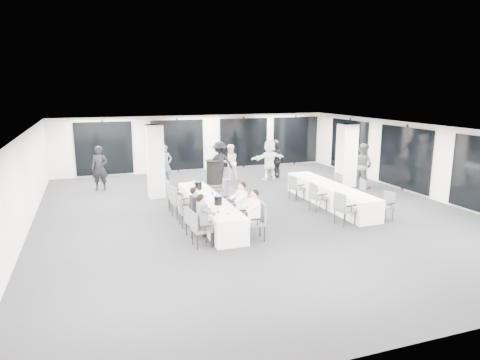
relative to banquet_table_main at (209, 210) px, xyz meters
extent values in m
cube|color=#27272C|center=(1.71, 0.42, -0.39)|extent=(14.00, 16.00, 0.02)
cube|color=white|center=(1.71, 0.42, 2.43)|extent=(14.00, 16.00, 0.02)
cube|color=silver|center=(-5.30, 0.42, 1.02)|extent=(0.02, 16.00, 2.80)
cube|color=silver|center=(8.72, 0.42, 1.02)|extent=(0.02, 16.00, 2.80)
cube|color=silver|center=(1.71, 8.43, 1.02)|extent=(14.00, 0.02, 2.80)
cube|color=silver|center=(1.71, -7.59, 1.02)|extent=(14.00, 0.02, 2.80)
cube|color=black|center=(1.71, 8.36, 0.98)|extent=(13.60, 0.06, 2.50)
cube|color=black|center=(8.65, 1.42, 0.98)|extent=(0.06, 14.00, 2.50)
cube|color=silver|center=(-1.09, 3.62, 1.02)|extent=(0.60, 0.60, 2.80)
cube|color=silver|center=(5.91, 1.42, 1.02)|extent=(0.60, 0.60, 2.80)
cube|color=white|center=(0.00, 0.00, 0.00)|extent=(0.90, 5.00, 0.75)
cube|color=white|center=(4.62, 0.39, 0.00)|extent=(0.90, 5.00, 0.75)
cylinder|color=black|center=(1.67, 5.18, 0.14)|extent=(0.66, 0.66, 1.03)
cylinder|color=black|center=(1.67, 5.18, 0.65)|extent=(0.75, 0.75, 0.02)
cube|color=#4F5257|center=(-0.75, -2.06, 0.08)|extent=(0.51, 0.53, 0.08)
cube|color=#4F5257|center=(-0.97, -2.08, 0.35)|extent=(0.11, 0.47, 0.46)
cylinder|color=black|center=(-0.97, -1.88, -0.17)|extent=(0.04, 0.04, 0.41)
cylinder|color=black|center=(-0.93, -2.28, -0.17)|extent=(0.04, 0.04, 0.41)
cylinder|color=black|center=(-0.57, -1.84, -0.17)|extent=(0.04, 0.04, 0.41)
cylinder|color=black|center=(-0.53, -2.24, -0.17)|extent=(0.04, 0.04, 0.41)
cube|color=black|center=(-0.78, -1.81, 0.25)|extent=(0.34, 0.08, 0.04)
cube|color=black|center=(-0.72, -2.31, 0.25)|extent=(0.34, 0.08, 0.04)
cube|color=#4F5257|center=(-0.75, -1.24, 0.03)|extent=(0.49, 0.50, 0.07)
cube|color=#4F5257|center=(-0.95, -1.27, 0.28)|extent=(0.13, 0.42, 0.42)
cylinder|color=black|center=(-0.96, -1.09, -0.19)|extent=(0.03, 0.03, 0.37)
cylinder|color=black|center=(-0.90, -1.45, -0.19)|extent=(0.03, 0.03, 0.37)
cylinder|color=black|center=(-0.60, -1.03, -0.19)|extent=(0.03, 0.03, 0.37)
cylinder|color=black|center=(-0.54, -1.38, -0.19)|extent=(0.03, 0.03, 0.37)
cube|color=black|center=(-0.79, -1.01, 0.19)|extent=(0.31, 0.09, 0.04)
cube|color=black|center=(-0.71, -1.46, 0.19)|extent=(0.31, 0.09, 0.04)
cube|color=#4F5257|center=(-0.75, -0.26, 0.06)|extent=(0.45, 0.47, 0.08)
cube|color=#4F5257|center=(-0.96, -0.26, 0.33)|extent=(0.06, 0.45, 0.45)
cylinder|color=black|center=(-0.94, -0.06, -0.18)|extent=(0.04, 0.04, 0.40)
cylinder|color=black|center=(-0.95, -0.45, -0.18)|extent=(0.04, 0.04, 0.40)
cylinder|color=black|center=(-0.55, -0.07, -0.18)|extent=(0.04, 0.04, 0.40)
cylinder|color=black|center=(-0.56, -0.46, -0.18)|extent=(0.04, 0.04, 0.40)
cube|color=black|center=(-0.75, -0.02, 0.23)|extent=(0.33, 0.04, 0.04)
cube|color=black|center=(-0.75, -0.50, 0.23)|extent=(0.33, 0.04, 0.04)
cube|color=#4F5257|center=(-0.75, 0.71, 0.12)|extent=(0.59, 0.61, 0.09)
cube|color=#4F5257|center=(-0.99, 0.67, 0.41)|extent=(0.16, 0.51, 0.50)
cylinder|color=black|center=(-1.01, 0.89, -0.15)|extent=(0.04, 0.04, 0.45)
cylinder|color=black|center=(-0.92, 0.46, -0.15)|extent=(0.04, 0.04, 0.45)
cylinder|color=black|center=(-0.58, 0.97, -0.15)|extent=(0.04, 0.04, 0.45)
cylinder|color=black|center=(-0.49, 0.54, -0.15)|extent=(0.04, 0.04, 0.45)
cube|color=black|center=(-0.80, 0.98, 0.30)|extent=(0.37, 0.11, 0.04)
cube|color=black|center=(-0.70, 0.44, 0.30)|extent=(0.37, 0.11, 0.04)
cube|color=#4F5257|center=(-0.75, 1.63, 0.09)|extent=(0.52, 0.54, 0.08)
cube|color=#4F5257|center=(-0.98, 1.65, 0.37)|extent=(0.10, 0.48, 0.48)
cylinder|color=black|center=(-0.94, 1.85, -0.16)|extent=(0.04, 0.04, 0.43)
cylinder|color=black|center=(-0.98, 1.44, -0.16)|extent=(0.04, 0.04, 0.43)
cylinder|color=black|center=(-0.52, 1.82, -0.16)|extent=(0.04, 0.04, 0.43)
cylinder|color=black|center=(-0.56, 1.40, -0.16)|extent=(0.04, 0.04, 0.43)
cube|color=black|center=(-0.73, 1.89, 0.27)|extent=(0.36, 0.07, 0.04)
cube|color=black|center=(-0.77, 1.37, 0.27)|extent=(0.36, 0.07, 0.04)
cube|color=#4F5257|center=(0.75, -2.08, 0.12)|extent=(0.56, 0.58, 0.09)
cube|color=#4F5257|center=(0.99, -2.10, 0.41)|extent=(0.12, 0.51, 0.50)
cylinder|color=black|center=(0.94, -2.32, -0.15)|extent=(0.04, 0.04, 0.45)
cylinder|color=black|center=(0.99, -1.88, -0.15)|extent=(0.04, 0.04, 0.45)
cylinder|color=black|center=(0.51, -2.27, -0.15)|extent=(0.04, 0.04, 0.45)
cylinder|color=black|center=(0.56, -1.84, -0.15)|extent=(0.04, 0.04, 0.45)
cube|color=black|center=(0.72, -2.35, 0.30)|extent=(0.38, 0.08, 0.04)
cube|color=black|center=(0.78, -1.80, 0.30)|extent=(0.38, 0.08, 0.04)
cube|color=#4F5257|center=(0.75, -1.06, 0.09)|extent=(0.58, 0.59, 0.08)
cube|color=#4F5257|center=(0.97, -1.11, 0.37)|extent=(0.17, 0.48, 0.47)
cylinder|color=black|center=(0.90, -1.31, -0.16)|extent=(0.04, 0.04, 0.42)
cylinder|color=black|center=(1.00, -0.91, -0.16)|extent=(0.04, 0.04, 0.42)
cylinder|color=black|center=(0.50, -1.21, -0.16)|extent=(0.04, 0.04, 0.42)
cylinder|color=black|center=(0.60, -0.81, -0.16)|extent=(0.04, 0.04, 0.42)
cube|color=black|center=(0.69, -1.31, 0.26)|extent=(0.35, 0.12, 0.04)
cube|color=black|center=(0.81, -0.81, 0.26)|extent=(0.35, 0.12, 0.04)
cube|color=#4F5257|center=(0.75, -0.21, 0.03)|extent=(0.50, 0.52, 0.07)
cube|color=#4F5257|center=(0.95, -0.17, 0.28)|extent=(0.14, 0.42, 0.42)
cylinder|color=black|center=(0.97, -0.35, -0.19)|extent=(0.03, 0.03, 0.37)
cylinder|color=black|center=(0.89, 0.00, -0.19)|extent=(0.03, 0.03, 0.37)
cylinder|color=black|center=(0.61, -0.43, -0.19)|extent=(0.03, 0.03, 0.37)
cylinder|color=black|center=(0.53, -0.07, -0.19)|extent=(0.03, 0.03, 0.37)
cube|color=black|center=(0.80, -0.44, 0.19)|extent=(0.31, 0.10, 0.04)
cube|color=black|center=(0.70, 0.01, 0.19)|extent=(0.31, 0.10, 0.04)
cube|color=#4F5257|center=(0.75, 0.48, 0.04)|extent=(0.48, 0.50, 0.07)
cube|color=#4F5257|center=(0.95, 0.51, 0.28)|extent=(0.12, 0.42, 0.42)
cylinder|color=black|center=(0.96, 0.33, -0.19)|extent=(0.03, 0.03, 0.37)
cylinder|color=black|center=(0.90, 0.69, -0.19)|extent=(0.03, 0.03, 0.37)
cylinder|color=black|center=(0.60, 0.27, -0.19)|extent=(0.03, 0.03, 0.37)
cylinder|color=black|center=(0.54, 0.63, -0.19)|extent=(0.03, 0.03, 0.37)
cube|color=black|center=(0.78, 0.26, 0.19)|extent=(0.31, 0.08, 0.04)
cube|color=black|center=(0.72, 0.71, 0.19)|extent=(0.31, 0.08, 0.04)
cube|color=#4F5257|center=(0.75, 1.51, 0.09)|extent=(0.55, 0.57, 0.08)
cube|color=#4F5257|center=(0.97, 1.47, 0.37)|extent=(0.14, 0.48, 0.48)
cylinder|color=black|center=(0.92, 1.27, -0.16)|extent=(0.04, 0.04, 0.42)
cylinder|color=black|center=(0.99, 1.67, -0.16)|extent=(0.04, 0.04, 0.42)
cylinder|color=black|center=(0.51, 1.34, -0.16)|extent=(0.04, 0.04, 0.42)
cylinder|color=black|center=(0.58, 1.75, -0.16)|extent=(0.04, 0.04, 0.42)
cube|color=black|center=(0.71, 1.25, 0.27)|extent=(0.35, 0.10, 0.04)
cube|color=black|center=(0.79, 1.76, 0.27)|extent=(0.35, 0.10, 0.04)
cube|color=#4F5257|center=(3.87, -1.75, 0.11)|extent=(0.57, 0.59, 0.09)
cube|color=#4F5257|center=(3.63, -1.78, 0.40)|extent=(0.14, 0.50, 0.50)
cylinder|color=black|center=(3.62, -1.57, -0.15)|extent=(0.04, 0.04, 0.44)
cylinder|color=black|center=(3.68, -2.00, -0.15)|extent=(0.04, 0.04, 0.44)
cylinder|color=black|center=(4.05, -1.50, -0.15)|extent=(0.04, 0.04, 0.44)
cylinder|color=black|center=(4.11, -1.93, -0.15)|extent=(0.04, 0.04, 0.44)
cube|color=black|center=(3.83, -1.48, 0.29)|extent=(0.37, 0.10, 0.04)
cube|color=black|center=(3.90, -2.02, 0.29)|extent=(0.37, 0.10, 0.04)
cube|color=#4F5257|center=(3.87, -0.11, 0.09)|extent=(0.49, 0.51, 0.08)
cube|color=#4F5257|center=(3.64, -0.12, 0.36)|extent=(0.08, 0.47, 0.47)
cylinder|color=black|center=(3.65, 0.09, -0.17)|extent=(0.04, 0.04, 0.42)
cylinder|color=black|center=(3.67, -0.32, -0.17)|extent=(0.04, 0.04, 0.42)
cylinder|color=black|center=(4.06, 0.10, -0.17)|extent=(0.04, 0.04, 0.42)
cylinder|color=black|center=(4.08, -0.31, -0.17)|extent=(0.04, 0.04, 0.42)
cube|color=black|center=(3.86, 0.15, 0.26)|extent=(0.35, 0.05, 0.04)
cube|color=black|center=(3.88, -0.37, 0.26)|extent=(0.35, 0.05, 0.04)
cube|color=#4F5257|center=(3.87, 1.52, 0.06)|extent=(0.54, 0.56, 0.08)
cube|color=#4F5257|center=(3.66, 1.46, 0.32)|extent=(0.17, 0.44, 0.44)
cylinder|color=black|center=(3.63, 1.66, -0.18)|extent=(0.03, 0.03, 0.40)
cylinder|color=black|center=(3.73, 1.28, -0.18)|extent=(0.03, 0.03, 0.40)
cylinder|color=black|center=(4.00, 1.75, -0.18)|extent=(0.03, 0.03, 0.40)
cylinder|color=black|center=(4.10, 1.38, -0.18)|extent=(0.03, 0.03, 0.40)
cube|color=black|center=(3.81, 1.75, 0.22)|extent=(0.33, 0.12, 0.04)
cube|color=black|center=(3.92, 1.28, 0.22)|extent=(0.33, 0.12, 0.04)
cube|color=#4F5257|center=(5.37, -1.71, 0.04)|extent=(0.52, 0.53, 0.07)
cube|color=#4F5257|center=(5.56, -1.66, 0.29)|extent=(0.15, 0.43, 0.43)
cylinder|color=black|center=(5.59, -1.85, -0.18)|extent=(0.03, 0.03, 0.38)
cylinder|color=black|center=(5.50, -1.49, -0.18)|extent=(0.03, 0.03, 0.38)
cylinder|color=black|center=(5.23, -1.93, -0.18)|extent=(0.03, 0.03, 0.38)
cylinder|color=black|center=(5.14, -1.57, -0.18)|extent=(0.03, 0.03, 0.38)
cube|color=black|center=(5.42, -1.94, 0.20)|extent=(0.32, 0.11, 0.04)
cube|color=black|center=(5.31, -1.48, 0.20)|extent=(0.32, 0.11, 0.04)
cube|color=#4F5257|center=(5.37, -0.13, 0.09)|extent=(0.58, 0.60, 0.08)
cube|color=#4F5257|center=(5.58, -0.19, 0.36)|extent=(0.18, 0.47, 0.47)
cylinder|color=black|center=(5.51, -0.38, -0.17)|extent=(0.04, 0.04, 0.42)
cylinder|color=black|center=(5.62, 0.02, -0.17)|extent=(0.04, 0.04, 0.42)
cylinder|color=black|center=(5.11, -0.27, -0.17)|extent=(0.04, 0.04, 0.42)
cylinder|color=black|center=(5.22, 0.12, -0.17)|extent=(0.04, 0.04, 0.42)
cube|color=black|center=(5.30, -0.38, 0.26)|extent=(0.35, 0.13, 0.04)
cube|color=black|center=(5.43, 0.12, 0.26)|extent=(0.35, 0.13, 0.04)
cube|color=#4F5257|center=(5.37, 1.40, 0.05)|extent=(0.46, 0.48, 0.08)
cube|color=#4F5257|center=(5.57, 1.39, 0.31)|extent=(0.08, 0.44, 0.44)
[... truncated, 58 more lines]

